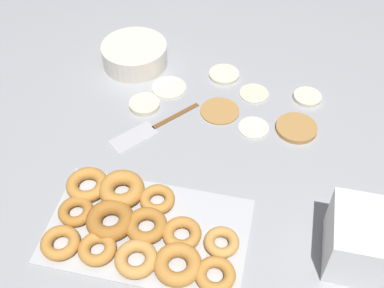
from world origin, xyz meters
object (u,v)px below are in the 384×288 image
at_px(pancake_7, 254,93).
at_px(container_stack, 362,240).
at_px(pancake_1, 220,110).
at_px(batter_bowl, 135,54).
at_px(pancake_3, 144,104).
at_px(pancake_6, 169,87).
at_px(pancake_5, 254,127).
at_px(pancake_0, 307,97).
at_px(pancake_4, 296,128).
at_px(donut_tray, 135,226).
at_px(spatula, 143,132).
at_px(pancake_2, 224,74).

relative_size(pancake_7, container_stack, 0.56).
xyz_separation_m(pancake_1, batter_bowl, (-0.31, 0.16, 0.03)).
xyz_separation_m(pancake_3, pancake_6, (0.05, 0.10, -0.00)).
height_order(pancake_5, pancake_7, same).
relative_size(pancake_0, pancake_4, 0.72).
relative_size(donut_tray, spatula, 1.88).
relative_size(pancake_2, spatula, 0.38).
height_order(pancake_2, pancake_4, pancake_4).
height_order(pancake_3, pancake_6, pancake_3).
bearing_deg(pancake_1, container_stack, -46.33).
relative_size(pancake_0, pancake_1, 0.73).
xyz_separation_m(pancake_0, container_stack, (0.14, -0.51, 0.06)).
bearing_deg(spatula, pancake_2, -171.48).
distance_m(pancake_2, container_stack, 0.69).
distance_m(pancake_1, pancake_5, 0.12).
bearing_deg(batter_bowl, donut_tray, -72.78).
height_order(pancake_3, donut_tray, donut_tray).
bearing_deg(pancake_3, donut_tray, -76.31).
distance_m(pancake_4, pancake_7, 0.18).
distance_m(pancake_2, pancake_7, 0.12).
bearing_deg(pancake_4, pancake_2, 141.71).
distance_m(pancake_3, spatula, 0.11).
distance_m(pancake_0, pancake_6, 0.42).
bearing_deg(container_stack, donut_tray, -175.04).
bearing_deg(pancake_6, batter_bowl, 145.04).
height_order(pancake_5, container_stack, container_stack).
distance_m(pancake_6, pancake_7, 0.26).
height_order(pancake_2, container_stack, container_stack).
bearing_deg(container_stack, batter_bowl, 140.69).
xyz_separation_m(pancake_0, pancake_7, (-0.16, -0.01, -0.00)).
xyz_separation_m(pancake_5, batter_bowl, (-0.41, 0.21, 0.03)).
xyz_separation_m(pancake_0, pancake_3, (-0.47, -0.14, 0.00)).
bearing_deg(container_stack, pancake_5, 127.93).
bearing_deg(pancake_7, pancake_0, 4.93).
distance_m(pancake_6, donut_tray, 0.51).
xyz_separation_m(pancake_3, donut_tray, (0.10, -0.42, 0.01)).
bearing_deg(pancake_7, batter_bowl, 170.53).
relative_size(batter_bowl, spatula, 0.83).
bearing_deg(pancake_0, pancake_2, 169.04).
xyz_separation_m(donut_tray, batter_bowl, (-0.19, 0.61, 0.02)).
bearing_deg(pancake_0, spatula, -151.06).
distance_m(pancake_0, container_stack, 0.53).
distance_m(pancake_0, pancake_5, 0.21).
height_order(pancake_4, donut_tray, donut_tray).
distance_m(pancake_1, spatula, 0.23).
bearing_deg(spatula, pancake_7, 168.87).
height_order(container_stack, spatula, container_stack).
height_order(pancake_3, pancake_5, pancake_3).
bearing_deg(batter_bowl, pancake_0, -5.39).
bearing_deg(spatula, pancake_1, 163.66).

